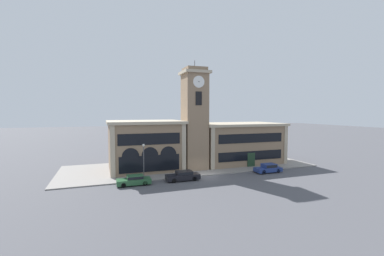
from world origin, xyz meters
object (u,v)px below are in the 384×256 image
at_px(parked_car_near, 134,180).
at_px(parked_car_mid, 183,176).
at_px(street_lamp, 144,156).
at_px(parked_car_far, 268,168).

relative_size(parked_car_near, parked_car_mid, 0.93).
xyz_separation_m(parked_car_near, parked_car_mid, (6.86, -0.00, 0.02)).
bearing_deg(street_lamp, parked_car_near, -134.79).
height_order(parked_car_mid, parked_car_far, parked_car_far).
distance_m(parked_car_near, street_lamp, 3.61).
xyz_separation_m(parked_car_near, street_lamp, (1.53, 1.54, 2.88)).
distance_m(parked_car_mid, parked_car_far, 14.43).
bearing_deg(parked_car_far, street_lamp, -4.13).
height_order(parked_car_mid, street_lamp, street_lamp).
distance_m(parked_car_far, street_lamp, 20.02).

